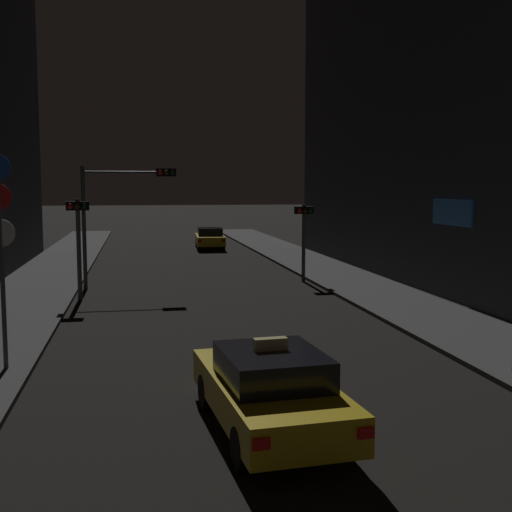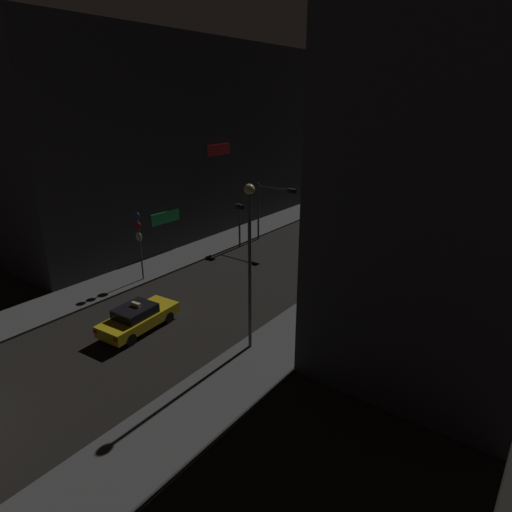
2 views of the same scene
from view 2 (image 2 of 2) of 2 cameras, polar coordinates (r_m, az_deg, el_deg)
The scene contains 11 objects.
sidewalk_left at distance 41.14m, azimuth 0.69°, elevation 3.94°, with size 3.44×62.00×0.13m, color #4C4C4C.
sidewalk_right at distance 35.40m, azimuth 18.06°, elevation 0.14°, with size 3.44×62.00×0.13m, color #4C4C4C.
building_facade_left at distance 41.44m, azimuth -10.79°, elevation 15.12°, with size 10.78×32.09×16.30m.
building_facade_right at distance 29.13m, azimuth 29.22°, elevation 12.50°, with size 8.64×29.06×17.94m.
taxi at distance 23.79m, azimuth -15.40°, elevation -7.87°, with size 2.16×4.58×1.62m.
far_car at distance 48.53m, azimuth 18.67°, elevation 6.24°, with size 2.03×4.54×1.42m.
traffic_light_overhead at distance 35.86m, azimuth 2.17°, elevation 7.29°, with size 3.77×0.42×4.94m.
traffic_light_left_kerb at distance 34.92m, azimuth -2.26°, elevation 5.32°, with size 0.80×0.42×3.68m.
traffic_light_right_kerb at distance 32.92m, azimuth 13.71°, elevation 3.44°, with size 0.80×0.42×3.36m.
sign_pole_left at distance 29.12m, azimuth -15.23°, elevation 2.10°, with size 0.61×0.10×4.66m.
street_lamp_near_block at distance 19.41m, azimuth -0.86°, elevation 1.24°, with size 0.47×0.47×8.08m.
Camera 2 is at (16.75, -2.83, 11.70)m, focal length 30.08 mm.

